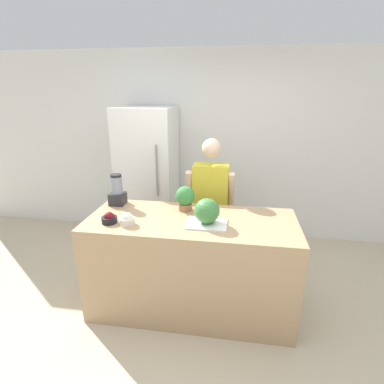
{
  "coord_description": "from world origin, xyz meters",
  "views": [
    {
      "loc": [
        0.39,
        -2.08,
        2.08
      ],
      "look_at": [
        0.0,
        0.44,
        1.2
      ],
      "focal_mm": 28.0,
      "sensor_mm": 36.0,
      "label": 1
    }
  ],
  "objects": [
    {
      "name": "person",
      "position": [
        0.11,
        1.1,
        0.81
      ],
      "size": [
        0.53,
        0.26,
        1.58
      ],
      "color": "#4C608C",
      "rests_on": "ground_plane"
    },
    {
      "name": "cutting_board",
      "position": [
        0.15,
        0.31,
        0.96
      ],
      "size": [
        0.36,
        0.27,
        0.01
      ],
      "color": "white",
      "rests_on": "counter_island"
    },
    {
      "name": "ground_plane",
      "position": [
        0.0,
        0.0,
        0.0
      ],
      "size": [
        14.0,
        14.0,
        0.0
      ],
      "primitive_type": "plane",
      "color": "beige"
    },
    {
      "name": "potted_plant",
      "position": [
        -0.09,
        0.61,
        1.08
      ],
      "size": [
        0.19,
        0.19,
        0.24
      ],
      "color": "#996647",
      "rests_on": "counter_island"
    },
    {
      "name": "wall_back",
      "position": [
        0.0,
        2.13,
        1.3
      ],
      "size": [
        8.0,
        0.06,
        2.6
      ],
      "color": "white",
      "rests_on": "ground_plane"
    },
    {
      "name": "counter_island",
      "position": [
        0.0,
        0.4,
        0.48
      ],
      "size": [
        1.92,
        0.8,
        0.95
      ],
      "color": "tan",
      "rests_on": "ground_plane"
    },
    {
      "name": "bowl_cream",
      "position": [
        -0.54,
        0.2,
        1.0
      ],
      "size": [
        0.13,
        0.13,
        0.11
      ],
      "color": "beige",
      "rests_on": "counter_island"
    },
    {
      "name": "blender",
      "position": [
        -0.81,
        0.66,
        1.09
      ],
      "size": [
        0.15,
        0.15,
        0.32
      ],
      "color": "#28282D",
      "rests_on": "counter_island"
    },
    {
      "name": "bowl_cherries",
      "position": [
        -0.71,
        0.21,
        0.99
      ],
      "size": [
        0.14,
        0.14,
        0.1
      ],
      "color": "black",
      "rests_on": "counter_island"
    },
    {
      "name": "watermelon",
      "position": [
        0.15,
        0.32,
        1.08
      ],
      "size": [
        0.22,
        0.22,
        0.22
      ],
      "color": "#3D7F3D",
      "rests_on": "cutting_board"
    },
    {
      "name": "refrigerator",
      "position": [
        -0.81,
        1.74,
        0.93
      ],
      "size": [
        0.74,
        0.7,
        1.87
      ],
      "color": "white",
      "rests_on": "ground_plane"
    }
  ]
}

